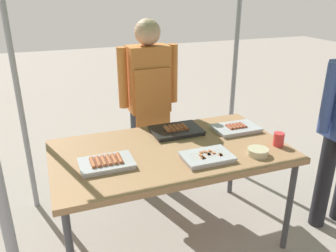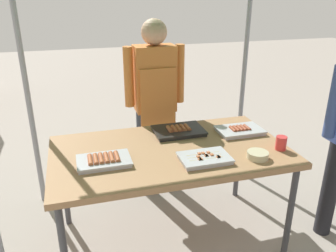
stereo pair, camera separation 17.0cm
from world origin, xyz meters
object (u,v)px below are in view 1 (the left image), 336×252
object	(u,v)px
tray_grilled_sausages	(176,130)
condiment_bowl	(258,152)
tray_pork_links	(106,163)
drink_cup_near_edge	(279,139)
stall_table	(171,156)
vendor_woman	(149,96)
tray_spring_rolls	(236,128)
tray_meat_skewers	(207,157)

from	to	relation	value
tray_grilled_sausages	condiment_bowl	size ratio (longest dim) A/B	2.72
tray_pork_links	drink_cup_near_edge	xyz separation A→B (m)	(1.18, -0.13, 0.03)
stall_table	drink_cup_near_edge	size ratio (longest dim) A/B	16.92
tray_grilled_sausages	vendor_woman	distance (m)	0.49
tray_spring_rolls	drink_cup_near_edge	bearing A→B (deg)	-68.72
tray_spring_rolls	drink_cup_near_edge	distance (m)	0.37
stall_table	tray_pork_links	distance (m)	0.47
tray_spring_rolls	vendor_woman	world-z (taller)	vendor_woman
condiment_bowl	tray_spring_rolls	bearing A→B (deg)	78.64
tray_meat_skewers	tray_spring_rolls	bearing A→B (deg)	39.64
stall_table	condiment_bowl	world-z (taller)	condiment_bowl
tray_grilled_sausages	tray_meat_skewers	size ratio (longest dim) A/B	1.17
stall_table	tray_grilled_sausages	size ratio (longest dim) A/B	4.26
tray_pork_links	condiment_bowl	world-z (taller)	tray_pork_links
tray_grilled_sausages	vendor_woman	bearing A→B (deg)	98.01
tray_spring_rolls	vendor_woman	distance (m)	0.79
tray_meat_skewers	drink_cup_near_edge	bearing A→B (deg)	1.00
tray_grilled_sausages	condiment_bowl	world-z (taller)	tray_grilled_sausages
tray_meat_skewers	drink_cup_near_edge	size ratio (longest dim) A/B	3.38
tray_meat_skewers	tray_pork_links	distance (m)	0.64
tray_spring_rolls	vendor_woman	size ratio (longest dim) A/B	0.22
drink_cup_near_edge	vendor_woman	xyz separation A→B (m)	(-0.65, 0.93, 0.12)
tray_spring_rolls	tray_grilled_sausages	bearing A→B (deg)	164.98
stall_table	tray_spring_rolls	bearing A→B (deg)	12.29
stall_table	vendor_woman	world-z (taller)	vendor_woman
tray_meat_skewers	condiment_bowl	size ratio (longest dim) A/B	2.32
tray_pork_links	condiment_bowl	xyz separation A→B (m)	(0.96, -0.20, 0.00)
tray_pork_links	tray_grilled_sausages	bearing A→B (deg)	29.30
tray_meat_skewers	condiment_bowl	bearing A→B (deg)	-10.50
tray_meat_skewers	vendor_woman	xyz separation A→B (m)	(-0.09, 0.94, 0.15)
tray_meat_skewers	tray_spring_rolls	size ratio (longest dim) A/B	0.94
tray_grilled_sausages	tray_meat_skewers	bearing A→B (deg)	-86.95
tray_meat_skewers	vendor_woman	size ratio (longest dim) A/B	0.21
tray_grilled_sausages	drink_cup_near_edge	distance (m)	0.74
tray_spring_rolls	vendor_woman	xyz separation A→B (m)	(-0.51, 0.59, 0.14)
stall_table	tray_pork_links	bearing A→B (deg)	-169.33
tray_spring_rolls	condiment_bowl	size ratio (longest dim) A/B	2.46
tray_grilled_sausages	tray_spring_rolls	distance (m)	0.46
tray_pork_links	drink_cup_near_edge	distance (m)	1.19
tray_meat_skewers	vendor_woman	bearing A→B (deg)	95.53
tray_meat_skewers	tray_pork_links	world-z (taller)	tray_pork_links
tray_pork_links	stall_table	bearing A→B (deg)	10.67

